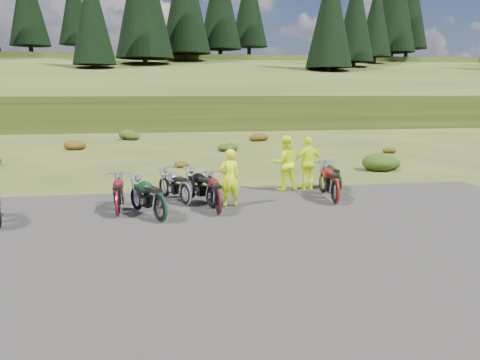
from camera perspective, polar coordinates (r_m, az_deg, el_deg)
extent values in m
plane|color=#2E3D14|center=(12.28, -3.66, -5.26)|extent=(300.00, 300.00, 0.00)
cube|color=black|center=(10.39, -2.49, -8.28)|extent=(20.00, 12.00, 0.04)
cube|color=#2D3712|center=(121.80, -9.17, 9.08)|extent=(300.00, 90.00, 9.17)
cylinder|color=black|center=(83.36, -24.10, 14.09)|extent=(0.70, 0.70, 2.20)
cylinder|color=black|center=(88.10, -19.26, 14.71)|extent=(0.70, 0.70, 2.20)
cone|color=black|center=(88.99, -19.57, 19.46)|extent=(5.72, 5.72, 13.00)
cylinder|color=black|center=(62.28, -17.23, 12.45)|extent=(0.70, 0.70, 2.20)
cone|color=black|center=(62.91, -17.60, 18.74)|extent=(5.28, 5.28, 12.00)
cylinder|color=black|center=(67.86, -11.45, 13.55)|extent=(0.70, 0.70, 2.20)
cylinder|color=black|center=(74.01, -6.55, 14.38)|extent=(0.70, 0.70, 2.20)
cylinder|color=black|center=(80.61, -2.41, 14.99)|extent=(0.70, 0.70, 2.20)
cylinder|color=black|center=(87.53, 1.11, 15.32)|extent=(0.70, 0.70, 2.20)
cone|color=black|center=(88.59, 1.14, 20.75)|extent=(6.60, 6.60, 15.00)
cylinder|color=black|center=(64.71, 10.70, 12.49)|extent=(0.70, 0.70, 2.20)
cone|color=black|center=(65.44, 10.96, 19.41)|extent=(6.16, 6.16, 14.00)
cylinder|color=black|center=(72.53, 13.63, 13.12)|extent=(0.70, 0.70, 2.20)
cone|color=black|center=(73.24, 13.90, 18.91)|extent=(5.72, 5.72, 13.00)
cylinder|color=black|center=(80.51, 15.99, 13.61)|extent=(0.70, 0.70, 2.20)
cone|color=black|center=(81.18, 16.26, 18.47)|extent=(5.28, 5.28, 12.00)
cylinder|color=black|center=(88.59, 17.94, 13.99)|extent=(0.70, 0.70, 2.20)
cylinder|color=black|center=(96.76, 19.56, 14.29)|extent=(0.70, 0.70, 2.20)
cone|color=black|center=(97.88, 19.92, 19.78)|extent=(7.48, 7.48, 17.00)
ellipsoid|color=#5A2D0B|center=(28.94, -19.57, 4.22)|extent=(1.30, 1.30, 0.77)
ellipsoid|color=#1C310C|center=(33.84, -13.21, 5.56)|extent=(1.56, 1.56, 0.92)
ellipsoid|color=#5A2D0B|center=(21.20, -7.36, 2.13)|extent=(0.77, 0.77, 0.45)
ellipsoid|color=#1C310C|center=(26.68, -1.59, 4.16)|extent=(1.03, 1.03, 0.61)
ellipsoid|color=#5A2D0B|center=(32.37, 2.19, 5.47)|extent=(1.30, 1.30, 0.77)
ellipsoid|color=#1C310C|center=(21.31, 16.98, 2.43)|extent=(1.56, 1.56, 0.92)
ellipsoid|color=#5A2D0B|center=(27.33, 17.47, 3.66)|extent=(0.77, 0.77, 0.45)
imported|color=#CBE30B|center=(13.69, -1.29, 0.12)|extent=(0.69, 0.53, 1.71)
imported|color=#CBE30B|center=(16.04, 5.48, 1.97)|extent=(0.99, 0.81, 1.89)
imported|color=#CBE30B|center=(16.33, 8.31, 1.95)|extent=(1.13, 0.61, 1.82)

